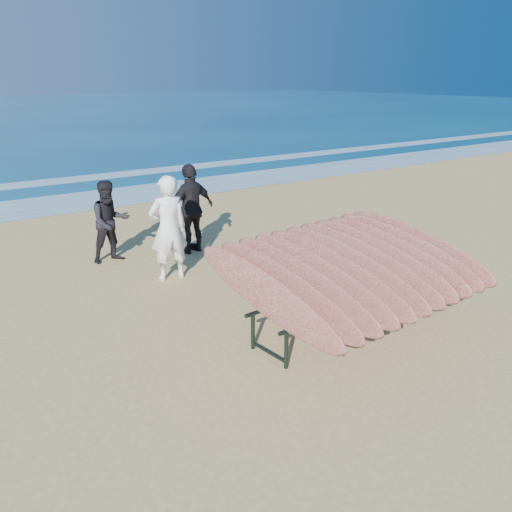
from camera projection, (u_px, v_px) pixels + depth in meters
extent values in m
plane|color=tan|center=(289.00, 336.00, 7.48)|extent=(120.00, 120.00, 0.00)
plane|color=white|center=(67.00, 203.00, 15.21)|extent=(160.00, 160.00, 0.00)
plane|color=white|center=(34.00, 184.00, 17.91)|extent=(160.00, 160.00, 0.00)
cylinder|color=black|center=(286.00, 350.00, 6.59)|extent=(0.06, 0.06, 0.50)
cylinder|color=black|center=(428.00, 292.00, 8.36)|extent=(0.06, 0.06, 0.50)
cylinder|color=black|center=(253.00, 331.00, 7.07)|extent=(0.06, 0.06, 0.50)
cylinder|color=black|center=(394.00, 280.00, 8.84)|extent=(0.06, 0.06, 0.50)
cylinder|color=black|center=(367.00, 301.00, 7.40)|extent=(3.20, 0.26, 0.06)
cylinder|color=black|center=(332.00, 287.00, 7.87)|extent=(3.20, 0.26, 0.06)
cylinder|color=black|center=(269.00, 352.00, 6.88)|extent=(0.09, 0.65, 0.04)
cylinder|color=black|center=(410.00, 295.00, 8.65)|extent=(0.09, 0.65, 0.04)
ellipsoid|color=#650712|center=(265.00, 295.00, 6.58)|extent=(0.25, 2.77, 1.02)
ellipsoid|color=#650712|center=(284.00, 289.00, 6.77)|extent=(0.25, 2.77, 1.02)
ellipsoid|color=#650712|center=(302.00, 283.00, 6.95)|extent=(0.25, 2.77, 1.02)
ellipsoid|color=#650712|center=(319.00, 277.00, 7.14)|extent=(0.25, 2.77, 1.02)
ellipsoid|color=#650712|center=(335.00, 272.00, 7.33)|extent=(0.25, 2.77, 1.02)
ellipsoid|color=#650712|center=(350.00, 267.00, 7.51)|extent=(0.25, 2.77, 1.02)
ellipsoid|color=#650712|center=(365.00, 263.00, 7.70)|extent=(0.25, 2.77, 1.02)
ellipsoid|color=#650712|center=(379.00, 258.00, 7.88)|extent=(0.25, 2.77, 1.02)
ellipsoid|color=#650712|center=(392.00, 254.00, 8.07)|extent=(0.25, 2.77, 1.02)
ellipsoid|color=#650712|center=(405.00, 250.00, 8.25)|extent=(0.25, 2.77, 1.02)
ellipsoid|color=#650712|center=(417.00, 246.00, 8.44)|extent=(0.25, 2.77, 1.02)
imported|color=white|center=(168.00, 228.00, 9.33)|extent=(0.72, 0.53, 1.84)
imported|color=black|center=(110.00, 222.00, 10.25)|extent=(0.77, 0.60, 1.57)
imported|color=black|center=(192.00, 209.00, 10.78)|extent=(1.10, 0.60, 1.79)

